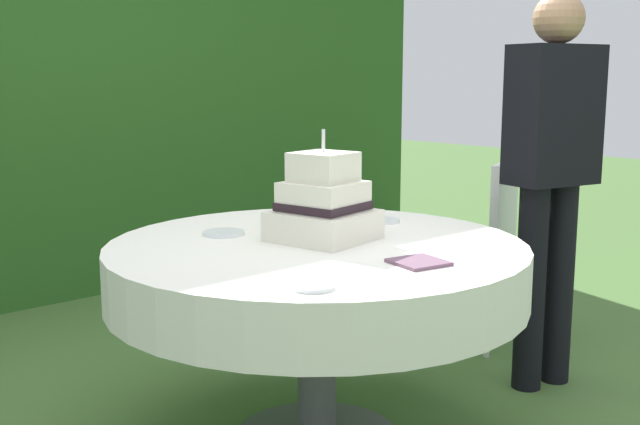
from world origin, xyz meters
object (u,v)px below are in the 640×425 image
at_px(serving_plate_near, 312,286).
at_px(garden_chair, 482,234).
at_px(cake_table, 317,273).
at_px(wedding_cake, 323,205).
at_px(serving_plate_left, 224,233).
at_px(serving_plate_far, 383,220).
at_px(napkin_stack, 419,262).
at_px(standing_person, 551,164).

xyz_separation_m(serving_plate_near, garden_chair, (1.64, 0.68, -0.19)).
bearing_deg(cake_table, serving_plate_near, -132.39).
relative_size(wedding_cake, serving_plate_left, 2.54).
bearing_deg(wedding_cake, cake_table, -153.28).
relative_size(wedding_cake, serving_plate_near, 3.28).
bearing_deg(serving_plate_left, wedding_cake, -54.36).
relative_size(serving_plate_near, serving_plate_far, 0.89).
distance_m(wedding_cake, serving_plate_far, 0.42).
distance_m(napkin_stack, garden_chair, 1.41).
height_order(cake_table, serving_plate_left, serving_plate_left).
distance_m(cake_table, serving_plate_left, 0.38).
distance_m(wedding_cake, napkin_stack, 0.47).
relative_size(wedding_cake, garden_chair, 0.43).
bearing_deg(napkin_stack, serving_plate_far, 53.05).
distance_m(serving_plate_left, garden_chair, 1.43).
bearing_deg(serving_plate_left, cake_table, -63.88).
xyz_separation_m(wedding_cake, standing_person, (1.00, -0.26, 0.09)).
xyz_separation_m(wedding_cake, garden_chair, (1.20, 0.22, -0.30)).
relative_size(serving_plate_near, serving_plate_left, 0.78).
bearing_deg(standing_person, serving_plate_far, 150.41).
height_order(napkin_stack, standing_person, standing_person).
xyz_separation_m(serving_plate_far, garden_chair, (0.81, 0.13, -0.19)).
xyz_separation_m(cake_table, napkin_stack, (0.03, -0.43, 0.11)).
xyz_separation_m(serving_plate_far, standing_person, (0.61, -0.35, 0.20)).
bearing_deg(serving_plate_near, serving_plate_left, 72.90).
relative_size(cake_table, serving_plate_far, 10.92).
height_order(napkin_stack, garden_chair, garden_chair).
distance_m(garden_chair, standing_person, 0.65).
bearing_deg(cake_table, serving_plate_far, 14.84).
xyz_separation_m(serving_plate_far, napkin_stack, (-0.41, -0.55, -0.00)).
xyz_separation_m(serving_plate_left, garden_chair, (1.41, -0.07, -0.19)).
xyz_separation_m(cake_table, garden_chair, (1.26, 0.25, -0.08)).
bearing_deg(serving_plate_left, garden_chair, -2.89).
xyz_separation_m(wedding_cake, serving_plate_far, (0.39, 0.09, -0.11)).
distance_m(cake_table, garden_chair, 1.28).
relative_size(serving_plate_far, standing_person, 0.08).
height_order(serving_plate_far, serving_plate_left, same).
bearing_deg(serving_plate_near, standing_person, 7.77).
height_order(serving_plate_far, napkin_stack, same).
bearing_deg(napkin_stack, wedding_cake, 87.31).
bearing_deg(serving_plate_far, wedding_cake, -166.93).
height_order(cake_table, wedding_cake, wedding_cake).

